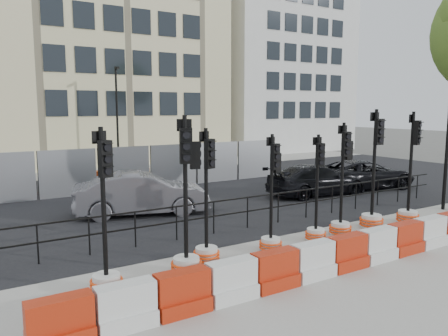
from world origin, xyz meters
TOP-DOWN VIEW (x-y plane):
  - ground at (0.00, 0.00)m, footprint 120.00×120.00m
  - sidewalk_near at (0.00, -3.00)m, footprint 40.00×6.00m
  - road at (0.00, 7.00)m, footprint 40.00×14.00m
  - sidewalk_far at (0.00, 16.00)m, footprint 40.00×4.00m
  - building_cream at (2.00, 21.99)m, footprint 15.00×10.06m
  - building_white at (17.00, 21.99)m, footprint 12.00×9.06m
  - kerb_railing at (0.00, 1.20)m, footprint 18.00×0.04m
  - heras_fencing at (-0.49, 9.71)m, footprint 14.33×1.72m
  - lamp_post_far at (0.50, 14.98)m, footprint 0.12×0.56m
  - barrier_row at (-0.00, -2.80)m, footprint 13.60×0.50m
  - traffic_signal_a at (-5.11, -1.25)m, footprint 0.66×0.66m
  - traffic_signal_b at (-3.32, -1.25)m, footprint 0.70×0.70m
  - traffic_signal_c at (-2.55, -0.77)m, footprint 0.64×0.64m
  - traffic_signal_d at (-0.72, -0.91)m, footprint 0.60×0.60m
  - traffic_signal_e at (0.88, -0.87)m, footprint 0.59×0.59m
  - traffic_signal_f at (1.88, -0.85)m, footprint 0.65×0.65m
  - traffic_signal_g at (3.25, -0.82)m, footprint 0.72×0.72m
  - traffic_signal_h at (4.69, -1.06)m, footprint 0.70×0.70m
  - car_b at (-2.11, 4.56)m, footprint 4.05×5.41m
  - car_c at (5.46, 3.93)m, footprint 2.49×4.76m
  - car_d at (8.36, 3.91)m, footprint 3.97×5.60m

SIDE VIEW (x-z plane):
  - ground at x=0.00m, z-range 0.00..0.00m
  - sidewalk_near at x=0.00m, z-range 0.00..0.02m
  - sidewalk_far at x=0.00m, z-range 0.00..0.02m
  - road at x=0.00m, z-range 0.00..0.03m
  - barrier_row at x=0.00m, z-range -0.03..0.77m
  - traffic_signal_e at x=0.88m, z-range -0.87..2.10m
  - car_c at x=5.46m, z-range 0.00..1.30m
  - car_d at x=8.36m, z-range 0.00..1.33m
  - traffic_signal_c at x=-2.55m, z-range -0.95..2.28m
  - kerb_railing at x=0.00m, z-range 0.19..1.19m
  - traffic_signal_a at x=-5.11m, z-range -0.98..2.36m
  - heras_fencing at x=-0.49m, z-range -0.29..1.71m
  - traffic_signal_d at x=-0.72m, z-range -0.80..2.25m
  - traffic_signal_h at x=4.69m, z-range -1.05..2.53m
  - car_b at x=-2.11m, z-range 0.00..1.50m
  - traffic_signal_g at x=3.25m, z-range -1.07..2.58m
  - traffic_signal_f at x=1.88m, z-range -0.86..2.42m
  - traffic_signal_b at x=-3.32m, z-range -0.93..2.61m
  - lamp_post_far at x=0.50m, z-range 0.22..6.22m
  - building_white at x=17.00m, z-range 0.00..16.00m
  - building_cream at x=2.00m, z-range 0.00..18.00m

